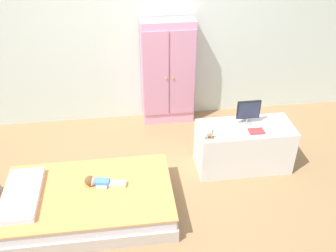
% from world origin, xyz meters
% --- Properties ---
extents(ground_plane, '(10.00, 10.00, 0.02)m').
position_xyz_m(ground_plane, '(0.00, 0.00, -0.01)').
color(ground_plane, '#99754C').
extents(back_wall, '(6.40, 0.05, 2.70)m').
position_xyz_m(back_wall, '(0.00, 1.57, 1.35)').
color(back_wall, silver).
rests_on(back_wall, ground_plane).
extents(bed, '(1.58, 0.95, 0.27)m').
position_xyz_m(bed, '(-0.61, -0.16, 0.13)').
color(bed, beige).
rests_on(bed, ground_plane).
extents(pillow, '(0.32, 0.68, 0.06)m').
position_xyz_m(pillow, '(-1.20, -0.16, 0.30)').
color(pillow, silver).
rests_on(pillow, bed).
extents(doll, '(0.39, 0.15, 0.10)m').
position_xyz_m(doll, '(-0.52, -0.09, 0.31)').
color(doll, '#4C84C6').
rests_on(doll, bed).
extents(wardrobe, '(0.65, 0.27, 1.34)m').
position_xyz_m(wardrobe, '(0.35, 1.41, 0.67)').
color(wardrobe, '#E599BC').
rests_on(wardrobe, ground_plane).
extents(tv_stand, '(1.01, 0.45, 0.51)m').
position_xyz_m(tv_stand, '(1.03, 0.34, 0.26)').
color(tv_stand, silver).
rests_on(tv_stand, ground_plane).
extents(tv_monitor, '(0.25, 0.10, 0.26)m').
position_xyz_m(tv_monitor, '(1.07, 0.42, 0.66)').
color(tv_monitor, '#99999E').
rests_on(tv_monitor, tv_stand).
extents(rocking_horse_toy, '(0.09, 0.04, 0.11)m').
position_xyz_m(rocking_horse_toy, '(0.61, 0.19, 0.56)').
color(rocking_horse_toy, '#8E6642').
rests_on(rocking_horse_toy, tv_stand).
extents(book_red, '(0.16, 0.11, 0.02)m').
position_xyz_m(book_red, '(1.11, 0.24, 0.52)').
color(book_red, '#CC3838').
rests_on(book_red, tv_stand).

